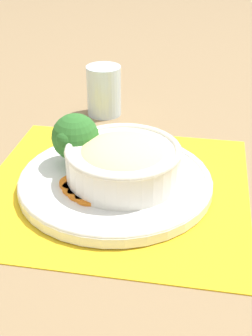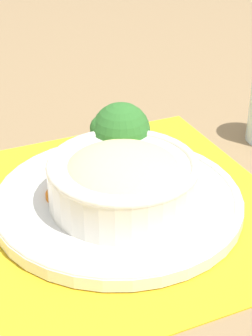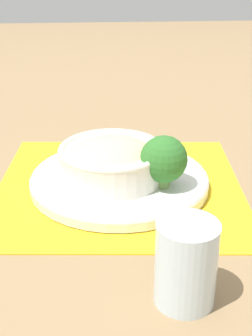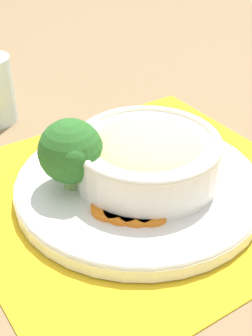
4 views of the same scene
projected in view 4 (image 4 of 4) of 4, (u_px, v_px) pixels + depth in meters
ground_plane at (138, 193)px, 0.60m from camera, size 4.00×4.00×0.00m
placemat at (138, 192)px, 0.60m from camera, size 0.44×0.46×0.00m
plate at (139, 184)px, 0.60m from camera, size 0.31×0.31×0.02m
bowl at (145, 153)px, 0.58m from camera, size 0.18×0.18×0.07m
broccoli_floret at (71, 152)px, 0.56m from camera, size 0.08×0.08×0.09m
carrot_slice_near at (110, 208)px, 0.54m from camera, size 0.04×0.04×0.01m
carrot_slice_middle at (122, 212)px, 0.54m from camera, size 0.04×0.04×0.01m
carrot_slice_far at (136, 213)px, 0.53m from camera, size 0.04×0.04×0.01m
carrot_slice_extra at (150, 213)px, 0.54m from camera, size 0.04×0.04×0.01m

